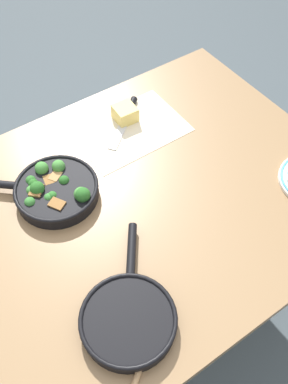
{
  "coord_description": "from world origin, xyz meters",
  "views": [
    {
      "loc": [
        0.44,
        0.64,
        1.77
      ],
      "look_at": [
        0.0,
        0.0,
        0.74
      ],
      "focal_mm": 40.0,
      "sensor_mm": 36.0,
      "label": 1
    }
  ],
  "objects": [
    {
      "name": "skillet_eggs",
      "position": [
        0.25,
        0.3,
        0.75
      ],
      "size": [
        0.29,
        0.35,
        0.04
      ],
      "rotation": [
        0.0,
        0.0,
        4.09
      ],
      "color": "black",
      "rests_on": "dining_table_red"
    },
    {
      "name": "cheese_block",
      "position": [
        -0.14,
        -0.31,
        0.75
      ],
      "size": [
        0.08,
        0.08,
        0.06
      ],
      "color": "#EACC66",
      "rests_on": "dining_table_red"
    },
    {
      "name": "dining_table_red",
      "position": [
        0.0,
        0.0,
        0.65
      ],
      "size": [
        1.26,
        0.98,
        0.72
      ],
      "color": "olive",
      "rests_on": "ground_plane"
    },
    {
      "name": "skillet_broccoli",
      "position": [
        0.22,
        -0.15,
        0.75
      ],
      "size": [
        0.33,
        0.3,
        0.07
      ],
      "rotation": [
        0.0,
        0.0,
        5.56
      ],
      "color": "black",
      "rests_on": "dining_table_red"
    },
    {
      "name": "ground_plane",
      "position": [
        0.0,
        0.0,
        0.0
      ],
      "size": [
        14.0,
        14.0,
        0.0
      ],
      "primitive_type": "plane",
      "color": "#424C51"
    },
    {
      "name": "grater_knife",
      "position": [
        -0.15,
        -0.32,
        0.73
      ],
      "size": [
        0.21,
        0.18,
        0.02
      ],
      "rotation": [
        0.0,
        0.0,
        0.68
      ],
      "color": "silver",
      "rests_on": "dining_table_red"
    },
    {
      "name": "parchment_sheet",
      "position": [
        -0.12,
        -0.26,
        0.73
      ],
      "size": [
        0.37,
        0.26,
        0.0
      ],
      "color": "beige",
      "rests_on": "dining_table_red"
    },
    {
      "name": "wooden_spoon",
      "position": [
        0.32,
        0.43,
        0.73
      ],
      "size": [
        0.35,
        0.27,
        0.02
      ],
      "rotation": [
        0.0,
        0.0,
        3.79
      ],
      "color": "tan",
      "rests_on": "dining_table_red"
    }
  ]
}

